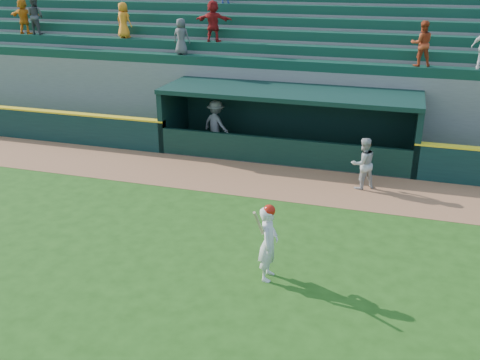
% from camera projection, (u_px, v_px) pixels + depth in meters
% --- Properties ---
extents(ground, '(120.00, 120.00, 0.00)m').
position_uv_depth(ground, '(221.00, 251.00, 13.45)').
color(ground, '#1F4912').
rests_on(ground, ground).
extents(warning_track, '(40.00, 3.00, 0.01)m').
position_uv_depth(warning_track, '(269.00, 181.00, 17.79)').
color(warning_track, '#905B39').
rests_on(warning_track, ground).
extents(dugout_player_front, '(1.04, 0.99, 1.68)m').
position_uv_depth(dugout_player_front, '(363.00, 163.00, 16.90)').
color(dugout_player_front, '#A9A8A3').
rests_on(dugout_player_front, ground).
extents(dugout_player_inside, '(1.37, 1.12, 1.85)m').
position_uv_depth(dugout_player_inside, '(216.00, 124.00, 20.80)').
color(dugout_player_inside, gray).
rests_on(dugout_player_inside, ground).
extents(dugout, '(9.40, 2.80, 2.46)m').
position_uv_depth(dugout, '(290.00, 118.00, 20.04)').
color(dugout, slate).
rests_on(dugout, ground).
extents(stands, '(34.50, 6.31, 7.62)m').
position_uv_depth(stands, '(312.00, 69.00, 23.69)').
color(stands, slate).
rests_on(stands, ground).
extents(batter_at_plate, '(0.48, 0.81, 1.85)m').
position_uv_depth(batter_at_plate, '(268.00, 242.00, 11.95)').
color(batter_at_plate, silver).
rests_on(batter_at_plate, ground).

